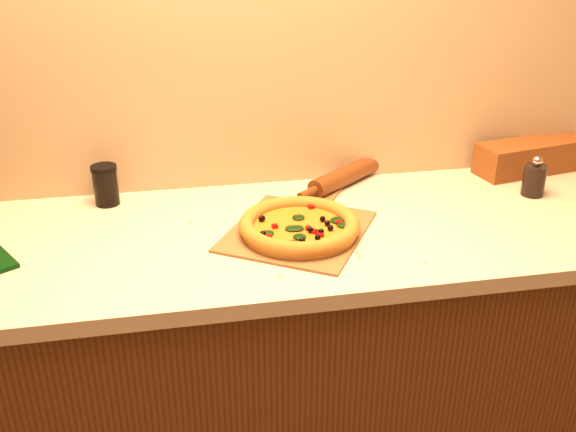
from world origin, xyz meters
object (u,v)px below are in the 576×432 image
(pizza, at_px, (299,226))
(rolling_pin, at_px, (345,176))
(pepper_grinder, at_px, (534,179))
(dark_jar, at_px, (106,185))
(pizza_peel, at_px, (300,229))

(pizza, relative_size, rolling_pin, 0.88)
(pizza, bearing_deg, pepper_grinder, 10.34)
(rolling_pin, distance_m, dark_jar, 0.70)
(pizza, distance_m, pepper_grinder, 0.74)
(rolling_pin, bearing_deg, pizza, -123.72)
(pizza_peel, relative_size, pizza, 1.69)
(pizza, distance_m, rolling_pin, 0.37)
(pizza, height_order, rolling_pin, rolling_pin)
(pepper_grinder, distance_m, dark_jar, 1.23)
(dark_jar, bearing_deg, pizza, -30.97)
(dark_jar, bearing_deg, rolling_pin, 1.02)
(pepper_grinder, relative_size, dark_jar, 1.05)
(dark_jar, bearing_deg, pepper_grinder, -7.69)
(pizza, height_order, pepper_grinder, pepper_grinder)
(rolling_pin, bearing_deg, dark_jar, -178.98)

